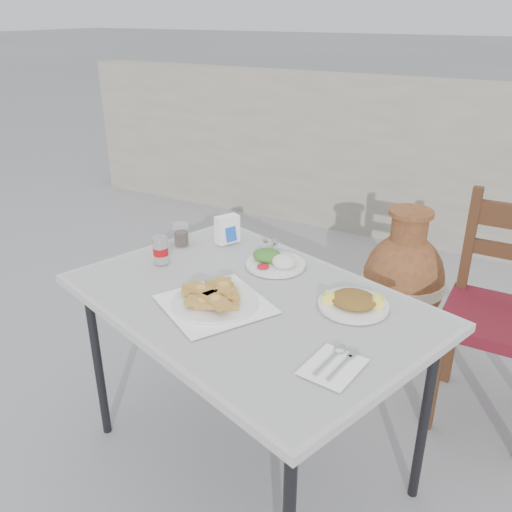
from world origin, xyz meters
The scene contains 13 objects.
ground centered at (0.00, 0.00, 0.00)m, with size 80.00×80.00×0.00m, color slate.
cafe_table centered at (0.05, -0.11, 0.69)m, with size 1.42×1.17×0.75m.
pide_plate centered at (-0.02, -0.21, 0.78)m, with size 0.44×0.44×0.07m.
salad_rice_plate centered at (0.01, 0.15, 0.77)m, with size 0.23×0.23×0.06m.
salad_chopped_plate centered at (0.38, 0.00, 0.77)m, with size 0.23×0.23×0.05m.
soda_can centered at (-0.38, -0.04, 0.80)m, with size 0.06×0.06×0.11m.
cola_glass centered at (-0.42, 0.14, 0.79)m, with size 0.07×0.07×0.09m.
napkin_holder centered at (-0.27, 0.26, 0.80)m, with size 0.09×0.11×0.12m.
condiment_caddy centered at (-0.05, 0.24, 0.77)m, with size 0.10×0.09×0.06m.
cutlery_napkin centered at (0.45, -0.33, 0.75)m, with size 0.16×0.20×0.01m.
chair centered at (0.80, 0.66, 0.50)m, with size 0.43×0.43×0.97m.
terracotta_urn centered at (0.31, 1.04, 0.35)m, with size 0.43×0.43×0.74m.
back_wall centered at (0.00, 2.50, 0.60)m, with size 6.00×0.25×1.20m, color gray.
Camera 1 is at (0.87, -1.52, 1.64)m, focal length 38.00 mm.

